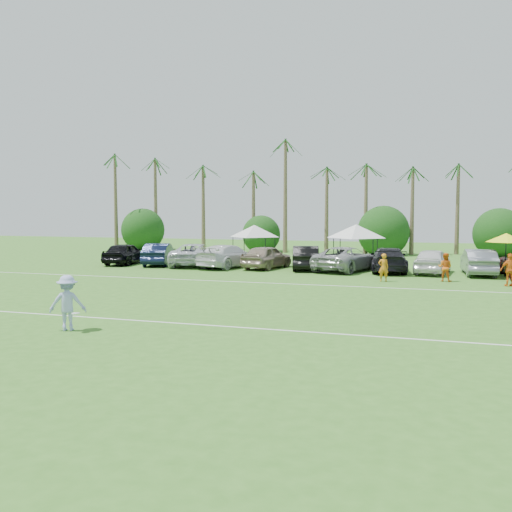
% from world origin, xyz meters
% --- Properties ---
extents(ground, '(120.00, 120.00, 0.00)m').
position_xyz_m(ground, '(0.00, 0.00, 0.00)').
color(ground, '#366C20').
rests_on(ground, ground).
extents(field_lines, '(80.00, 12.10, 0.01)m').
position_xyz_m(field_lines, '(0.00, 8.00, 0.01)').
color(field_lines, white).
rests_on(field_lines, ground).
extents(palm_tree_0, '(2.40, 2.40, 8.90)m').
position_xyz_m(palm_tree_0, '(-22.00, 38.00, 7.48)').
color(palm_tree_0, brown).
rests_on(palm_tree_0, ground).
extents(palm_tree_1, '(2.40, 2.40, 9.90)m').
position_xyz_m(palm_tree_1, '(-17.00, 38.00, 8.35)').
color(palm_tree_1, brown).
rests_on(palm_tree_1, ground).
extents(palm_tree_2, '(2.40, 2.40, 10.90)m').
position_xyz_m(palm_tree_2, '(-12.00, 38.00, 9.21)').
color(palm_tree_2, brown).
rests_on(palm_tree_2, ground).
extents(palm_tree_3, '(2.40, 2.40, 11.90)m').
position_xyz_m(palm_tree_3, '(-8.00, 38.00, 10.06)').
color(palm_tree_3, brown).
rests_on(palm_tree_3, ground).
extents(palm_tree_4, '(2.40, 2.40, 8.90)m').
position_xyz_m(palm_tree_4, '(-4.00, 38.00, 7.48)').
color(palm_tree_4, brown).
rests_on(palm_tree_4, ground).
extents(palm_tree_5, '(2.40, 2.40, 9.90)m').
position_xyz_m(palm_tree_5, '(0.00, 38.00, 8.35)').
color(palm_tree_5, brown).
rests_on(palm_tree_5, ground).
extents(palm_tree_6, '(2.40, 2.40, 10.90)m').
position_xyz_m(palm_tree_6, '(4.00, 38.00, 9.21)').
color(palm_tree_6, brown).
rests_on(palm_tree_6, ground).
extents(palm_tree_7, '(2.40, 2.40, 11.90)m').
position_xyz_m(palm_tree_7, '(8.00, 38.00, 10.06)').
color(palm_tree_7, brown).
rests_on(palm_tree_7, ground).
extents(palm_tree_8, '(2.40, 2.40, 8.90)m').
position_xyz_m(palm_tree_8, '(13.00, 38.00, 7.48)').
color(palm_tree_8, brown).
rests_on(palm_tree_8, ground).
extents(bush_tree_0, '(4.00, 4.00, 4.00)m').
position_xyz_m(bush_tree_0, '(-19.00, 39.00, 1.80)').
color(bush_tree_0, brown).
rests_on(bush_tree_0, ground).
extents(bush_tree_1, '(4.00, 4.00, 4.00)m').
position_xyz_m(bush_tree_1, '(-6.00, 39.00, 1.80)').
color(bush_tree_1, brown).
rests_on(bush_tree_1, ground).
extents(bush_tree_2, '(4.00, 4.00, 4.00)m').
position_xyz_m(bush_tree_2, '(6.00, 39.00, 1.80)').
color(bush_tree_2, brown).
rests_on(bush_tree_2, ground).
extents(bush_tree_3, '(4.00, 4.00, 4.00)m').
position_xyz_m(bush_tree_3, '(16.00, 39.00, 1.80)').
color(bush_tree_3, brown).
rests_on(bush_tree_3, ground).
extents(sideline_player_a, '(0.68, 0.55, 1.61)m').
position_xyz_m(sideline_player_a, '(8.01, 16.77, 0.80)').
color(sideline_player_a, orange).
rests_on(sideline_player_a, ground).
extents(sideline_player_b, '(0.93, 0.81, 1.64)m').
position_xyz_m(sideline_player_b, '(11.37, 17.87, 0.82)').
color(sideline_player_b, orange).
rests_on(sideline_player_b, ground).
extents(sideline_player_c, '(1.12, 0.72, 1.77)m').
position_xyz_m(sideline_player_c, '(14.67, 16.73, 0.89)').
color(sideline_player_c, orange).
rests_on(sideline_player_c, ground).
extents(canopy_tent_left, '(4.19, 4.19, 3.39)m').
position_xyz_m(canopy_tent_left, '(-3.33, 27.59, 2.90)').
color(canopy_tent_left, black).
rests_on(canopy_tent_left, ground).
extents(canopy_tent_right, '(4.38, 4.38, 3.55)m').
position_xyz_m(canopy_tent_right, '(5.06, 26.36, 3.04)').
color(canopy_tent_right, black).
rests_on(canopy_tent_right, ground).
extents(market_umbrella, '(2.40, 2.40, 2.67)m').
position_xyz_m(market_umbrella, '(14.91, 21.60, 2.40)').
color(market_umbrella, black).
rests_on(market_umbrella, ground).
extents(frisbee_player, '(1.39, 1.15, 1.88)m').
position_xyz_m(frisbee_player, '(-0.77, -0.25, 0.94)').
color(frisbee_player, '#9CA6DD').
rests_on(frisbee_player, ground).
extents(parked_car_0, '(2.43, 5.00, 1.64)m').
position_xyz_m(parked_car_0, '(-11.67, 21.56, 0.82)').
color(parked_car_0, black).
rests_on(parked_car_0, ground).
extents(parked_car_1, '(3.06, 5.27, 1.64)m').
position_xyz_m(parked_car_1, '(-8.89, 21.75, 0.82)').
color(parked_car_1, black).
rests_on(parked_car_1, ground).
extents(parked_car_2, '(3.72, 6.30, 1.64)m').
position_xyz_m(parked_car_2, '(-6.10, 22.03, 0.82)').
color(parked_car_2, silver).
rests_on(parked_car_2, ground).
extents(parked_car_3, '(3.58, 6.04, 1.64)m').
position_xyz_m(parked_car_3, '(-3.32, 21.57, 0.82)').
color(parked_car_3, silver).
rests_on(parked_car_3, ground).
extents(parked_car_4, '(2.86, 5.11, 1.64)m').
position_xyz_m(parked_car_4, '(-0.53, 21.86, 0.82)').
color(parked_car_4, gray).
rests_on(parked_car_4, ground).
extents(parked_car_5, '(2.83, 5.25, 1.64)m').
position_xyz_m(parked_car_5, '(2.25, 22.00, 0.82)').
color(parked_car_5, black).
rests_on(parked_car_5, ground).
extents(parked_car_6, '(4.22, 6.43, 1.64)m').
position_xyz_m(parked_car_6, '(5.04, 21.86, 0.82)').
color(parked_car_6, '#99999B').
rests_on(parked_car_6, ground).
extents(parked_car_7, '(3.05, 5.92, 1.64)m').
position_xyz_m(parked_car_7, '(7.82, 22.07, 0.82)').
color(parked_car_7, black).
rests_on(parked_car_7, ground).
extents(parked_car_8, '(2.50, 5.02, 1.64)m').
position_xyz_m(parked_car_8, '(10.61, 21.93, 0.82)').
color(parked_car_8, silver).
rests_on(parked_car_8, ground).
extents(parked_car_9, '(2.10, 5.10, 1.64)m').
position_xyz_m(parked_car_9, '(13.39, 22.04, 0.82)').
color(parked_car_9, slate).
rests_on(parked_car_9, ground).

